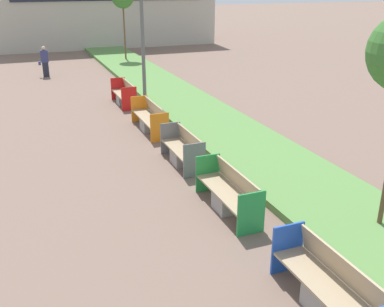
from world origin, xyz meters
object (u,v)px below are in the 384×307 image
at_px(bench_blue_frame, 328,290).
at_px(bench_grey_frame, 183,152).
at_px(bench_orange_frame, 150,120).
at_px(bench_red_frame, 124,96).
at_px(pedestrian_walking, 45,61).
at_px(bench_green_frame, 229,195).

relative_size(bench_blue_frame, bench_grey_frame, 1.15).
bearing_deg(bench_orange_frame, bench_red_frame, 90.09).
distance_m(bench_orange_frame, bench_red_frame, 3.72).
distance_m(bench_blue_frame, bench_grey_frame, 6.47).
bearing_deg(bench_red_frame, bench_orange_frame, -89.91).
bearing_deg(bench_red_frame, pedestrian_walking, 109.73).
bearing_deg(bench_grey_frame, pedestrian_walking, 100.31).
xyz_separation_m(bench_grey_frame, pedestrian_walking, (-2.56, 14.09, 0.45)).
height_order(bench_green_frame, bench_orange_frame, same).
height_order(bench_green_frame, pedestrian_walking, pedestrian_walking).
relative_size(bench_green_frame, pedestrian_walking, 1.39).
xyz_separation_m(bench_green_frame, pedestrian_walking, (-2.57, 17.03, 0.44)).
relative_size(bench_blue_frame, bench_orange_frame, 0.92).
distance_m(bench_grey_frame, pedestrian_walking, 14.33).
height_order(bench_green_frame, bench_grey_frame, same).
relative_size(bench_blue_frame, bench_green_frame, 1.01).
bearing_deg(bench_grey_frame, bench_red_frame, 90.00).
xyz_separation_m(bench_red_frame, pedestrian_walking, (-2.56, 7.15, 0.45)).
distance_m(bench_green_frame, bench_grey_frame, 2.93).
bearing_deg(bench_blue_frame, bench_grey_frame, 90.03).
height_order(bench_blue_frame, bench_orange_frame, same).
distance_m(bench_blue_frame, bench_green_frame, 3.54).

